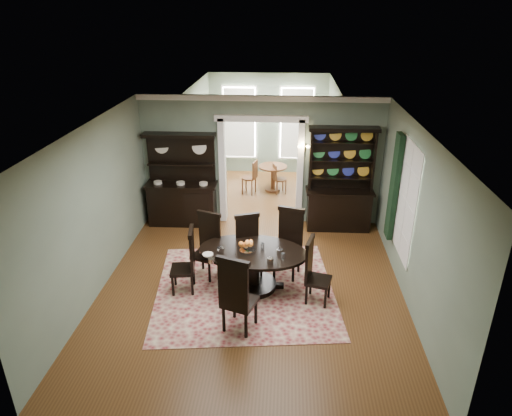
{
  "coord_description": "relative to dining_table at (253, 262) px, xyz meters",
  "views": [
    {
      "loc": [
        0.57,
        -6.98,
        4.81
      ],
      "look_at": [
        0.05,
        0.6,
        1.39
      ],
      "focal_mm": 32.0,
      "sensor_mm": 36.0,
      "label": 1
    }
  ],
  "objects": [
    {
      "name": "room",
      "position": [
        -0.02,
        -0.07,
        1.04
      ],
      "size": [
        5.51,
        6.01,
        3.01
      ],
      "color": "brown",
      "rests_on": "ground"
    },
    {
      "name": "parlor",
      "position": [
        -0.02,
        5.42,
        0.98
      ],
      "size": [
        3.51,
        3.5,
        3.01
      ],
      "color": "brown",
      "rests_on": "ground"
    },
    {
      "name": "doorway_trim",
      "position": [
        -0.02,
        2.88,
        1.08
      ],
      "size": [
        2.08,
        0.25,
        2.57
      ],
      "color": "white",
      "rests_on": "floor"
    },
    {
      "name": "right_window",
      "position": [
        2.67,
        0.81,
        1.06
      ],
      "size": [
        0.15,
        1.47,
        2.12
      ],
      "color": "white",
      "rests_on": "wall_right"
    },
    {
      "name": "wall_sconce",
      "position": [
        0.93,
        2.73,
        1.35
      ],
      "size": [
        0.27,
        0.21,
        0.21
      ],
      "color": "#B38E2F",
      "rests_on": "back_wall_right"
    },
    {
      "name": "rug",
      "position": [
        -0.14,
        -0.09,
        -0.53
      ],
      "size": [
        3.54,
        3.45,
        0.01
      ],
      "primitive_type": "cube",
      "rotation": [
        0.0,
        0.0,
        0.12
      ],
      "color": "maroon",
      "rests_on": "floor"
    },
    {
      "name": "dining_table",
      "position": [
        0.0,
        0.0,
        0.0
      ],
      "size": [
        2.09,
        2.01,
        0.77
      ],
      "rotation": [
        0.0,
        0.0,
        -0.12
      ],
      "color": "black",
      "rests_on": "rug"
    },
    {
      "name": "centerpiece",
      "position": [
        -0.09,
        -0.05,
        0.31
      ],
      "size": [
        1.47,
        0.95,
        0.24
      ],
      "color": "silver",
      "rests_on": "dining_table"
    },
    {
      "name": "chair_far_left",
      "position": [
        -0.89,
        0.43,
        0.13
      ],
      "size": [
        0.59,
        0.58,
        1.27
      ],
      "rotation": [
        0.0,
        0.0,
        2.79
      ],
      "color": "black",
      "rests_on": "rug"
    },
    {
      "name": "chair_far_mid",
      "position": [
        -0.12,
        0.45,
        0.12
      ],
      "size": [
        0.58,
        0.57,
        1.24
      ],
      "rotation": [
        0.0,
        0.0,
        3.49
      ],
      "color": "black",
      "rests_on": "rug"
    },
    {
      "name": "chair_far_right",
      "position": [
        0.65,
        0.57,
        0.17
      ],
      "size": [
        0.61,
        0.6,
        1.35
      ],
      "rotation": [
        0.0,
        0.0,
        2.85
      ],
      "color": "black",
      "rests_on": "rug"
    },
    {
      "name": "chair_end_left",
      "position": [
        -1.15,
        -0.18,
        0.11
      ],
      "size": [
        0.49,
        0.51,
        1.24
      ],
      "rotation": [
        0.0,
        0.0,
        1.69
      ],
      "color": "black",
      "rests_on": "rug"
    },
    {
      "name": "chair_end_right",
      "position": [
        1.07,
        -0.33,
        0.09
      ],
      "size": [
        0.52,
        0.54,
        1.2
      ],
      "rotation": [
        0.0,
        0.0,
        -1.84
      ],
      "color": "black",
      "rests_on": "rug"
    },
    {
      "name": "chair_near",
      "position": [
        -0.16,
        -1.28,
        0.2
      ],
      "size": [
        0.65,
        0.63,
        1.4
      ],
      "rotation": [
        0.0,
        0.0,
        -0.34
      ],
      "color": "black",
      "rests_on": "rug"
    },
    {
      "name": "sideboard",
      "position": [
        -1.86,
        2.63,
        0.22
      ],
      "size": [
        1.65,
        0.61,
        2.16
      ],
      "rotation": [
        0.0,
        0.0,
        0.02
      ],
      "color": "black",
      "rests_on": "floor"
    },
    {
      "name": "welsh_dresser",
      "position": [
        1.79,
        2.63,
        0.32
      ],
      "size": [
        1.54,
        0.59,
        2.38
      ],
      "rotation": [
        0.0,
        0.0,
        0.02
      ],
      "color": "black",
      "rests_on": "floor"
    },
    {
      "name": "parlor_table",
      "position": [
        0.19,
        4.82,
        -0.07
      ],
      "size": [
        0.78,
        0.78,
        0.72
      ],
      "color": "#5A2D19",
      "rests_on": "parlor_floor"
    },
    {
      "name": "parlor_chair_left",
      "position": [
        -0.39,
        4.56,
        -0.03
      ],
      "size": [
        0.43,
        0.42,
        0.94
      ],
      "rotation": [
        0.0,
        0.0,
        1.28
      ],
      "color": "#5A2D19",
      "rests_on": "parlor_floor"
    },
    {
      "name": "parlor_chair_right",
      "position": [
        0.34,
        4.62,
        -0.08
      ],
      "size": [
        0.4,
        0.39,
        0.85
      ],
      "rotation": [
        0.0,
        0.0,
        -1.23
      ],
      "color": "#5A2D19",
      "rests_on": "parlor_floor"
    }
  ]
}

